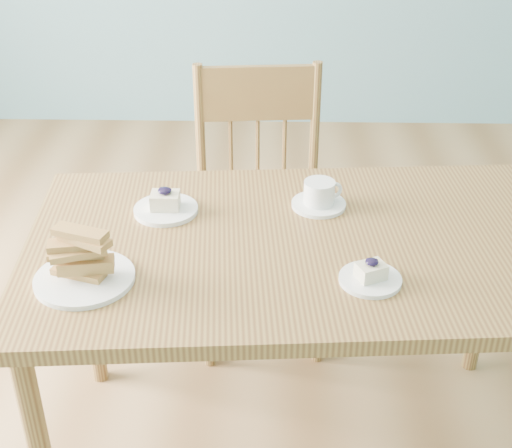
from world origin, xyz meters
name	(u,v)px	position (x,y,z in m)	size (l,w,h in m)	color
room	(251,3)	(0.00, 0.00, 1.35)	(5.01, 5.01, 2.71)	#9B7548
dining_table	(303,264)	(0.15, -0.22, 0.71)	(1.52, 0.94, 0.79)	olive
dining_chair	(260,209)	(0.02, 0.43, 0.52)	(0.49, 0.47, 1.01)	olive
cheesecake_plate_near	(371,276)	(0.30, -0.40, 0.80)	(0.15, 0.15, 0.06)	silver
cheesecake_plate_far	(166,206)	(-0.24, -0.08, 0.81)	(0.18, 0.18, 0.08)	silver
coffee_cup	(320,196)	(0.19, -0.03, 0.82)	(0.16, 0.16, 0.08)	silver
biscotti_plate	(82,264)	(-0.39, -0.42, 0.84)	(0.24, 0.24, 0.15)	silver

